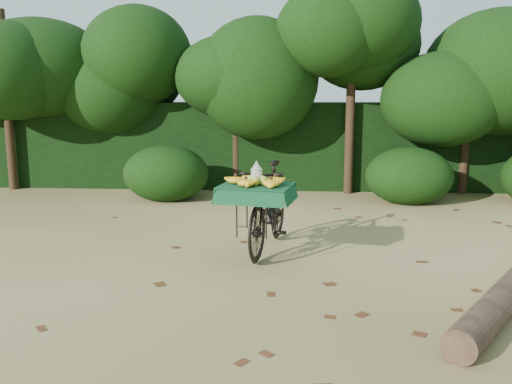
{
  "coord_description": "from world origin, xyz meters",
  "views": [
    {
      "loc": [
        -0.61,
        -5.64,
        1.95
      ],
      "look_at": [
        -1.05,
        0.66,
        0.82
      ],
      "focal_mm": 38.0,
      "sensor_mm": 36.0,
      "label": 1
    }
  ],
  "objects": [
    {
      "name": "hedge_backdrop",
      "position": [
        0.0,
        6.3,
        0.9
      ],
      "size": [
        26.0,
        1.8,
        1.8
      ],
      "primitive_type": "cube",
      "color": "black",
      "rests_on": "ground"
    },
    {
      "name": "vendor_bicycle",
      "position": [
        -0.92,
        1.03,
        0.58
      ],
      "size": [
        1.0,
        1.96,
        1.13
      ],
      "rotation": [
        0.0,
        0.0,
        -0.18
      ],
      "color": "black",
      "rests_on": "ground"
    },
    {
      "name": "ground",
      "position": [
        0.0,
        0.0,
        0.0
      ],
      "size": [
        80.0,
        80.0,
        0.0
      ],
      "primitive_type": "plane",
      "color": "tan",
      "rests_on": "ground"
    },
    {
      "name": "leaf_litter",
      "position": [
        0.0,
        0.65,
        0.01
      ],
      "size": [
        7.0,
        7.3,
        0.01
      ],
      "primitive_type": null,
      "color": "#542D16",
      "rests_on": "ground"
    },
    {
      "name": "tree_row",
      "position": [
        -0.65,
        5.5,
        2.0
      ],
      "size": [
        14.5,
        2.0,
        4.0
      ],
      "primitive_type": null,
      "color": "black",
      "rests_on": "ground"
    },
    {
      "name": "bush_clumps",
      "position": [
        0.5,
        4.3,
        0.45
      ],
      "size": [
        8.8,
        1.7,
        0.9
      ],
      "primitive_type": null,
      "color": "black",
      "rests_on": "ground"
    }
  ]
}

